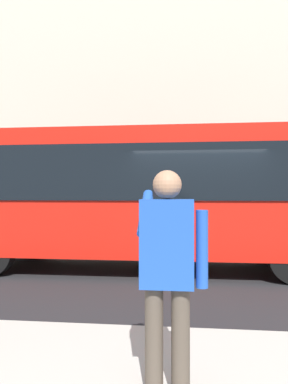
{
  "coord_description": "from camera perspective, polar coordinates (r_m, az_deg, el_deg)",
  "views": [
    {
      "loc": [
        0.21,
        7.81,
        1.67
      ],
      "look_at": [
        1.19,
        -0.61,
        1.72
      ],
      "focal_mm": 35.14,
      "sensor_mm": 36.0,
      "label": 1
    }
  ],
  "objects": [
    {
      "name": "red_bus",
      "position": [
        8.42,
        -0.4,
        -0.26
      ],
      "size": [
        9.05,
        2.54,
        3.08
      ],
      "color": "red",
      "rests_on": "ground_plane"
    },
    {
      "name": "building_facade_far",
      "position": [
        15.24,
        7.48,
        16.1
      ],
      "size": [
        28.0,
        1.55,
        12.0
      ],
      "color": "beige",
      "rests_on": "ground_plane"
    },
    {
      "name": "ground_plane",
      "position": [
        7.99,
        8.16,
        -12.41
      ],
      "size": [
        60.0,
        60.0,
        0.0
      ],
      "primitive_type": "plane",
      "color": "#232326"
    },
    {
      "name": "pedestrian_photographer",
      "position": [
        2.89,
        3.62,
        -10.84
      ],
      "size": [
        0.53,
        0.52,
        1.7
      ],
      "color": "#4C4238",
      "rests_on": "sidewalk_curb"
    }
  ]
}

